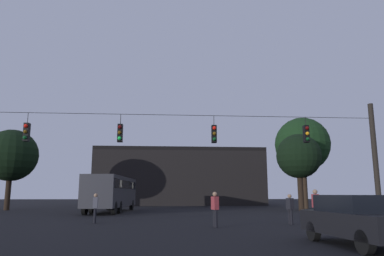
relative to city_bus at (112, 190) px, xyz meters
The scene contains 12 objects.
ground_plane 5.72m from the city_bus, 24.88° to the right, with size 168.00×168.00×0.00m, color black.
overhead_signal_span 14.45m from the city_bus, 70.15° to the right, with size 22.64×0.44×6.56m.
city_bus is the anchor object (origin of this frame).
car_near_right 23.96m from the city_bus, 64.11° to the right, with size 2.08×4.43×1.52m.
pedestrian_crossing_left 18.94m from the city_bus, 50.14° to the right, with size 0.28×0.38×1.78m.
pedestrian_crossing_center 17.65m from the city_bus, 51.01° to the right, with size 0.34×0.42×1.54m.
pedestrian_crossing_right 12.10m from the city_bus, 86.05° to the right, with size 0.27×0.38×1.58m.
pedestrian_near_bus 16.56m from the city_bus, 65.03° to the right, with size 0.35×0.42×1.65m.
corner_building 21.03m from the city_bus, 71.27° to the left, with size 23.38×8.47×7.85m.
tree_left_silhouette 17.90m from the city_bus, ahead, with size 4.28×4.28×7.32m.
tree_behind_building 12.15m from the city_bus, 156.65° to the left, with size 5.14×5.14×7.92m.
tree_right_far 21.23m from the city_bus, 16.97° to the left, with size 5.96×5.96×9.92m.
Camera 1 is at (-0.35, -5.58, 1.55)m, focal length 33.67 mm.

